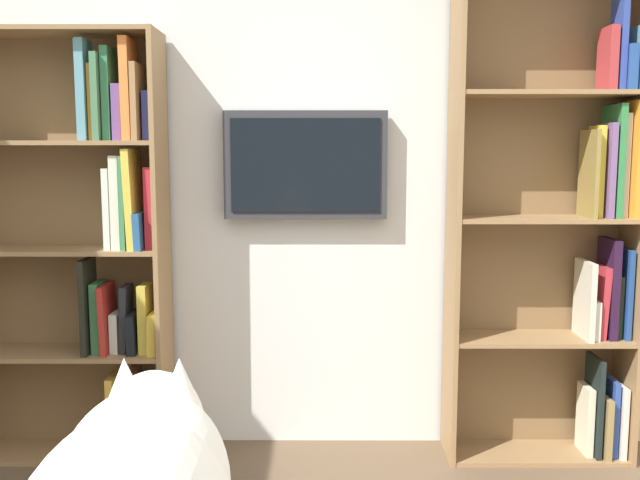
% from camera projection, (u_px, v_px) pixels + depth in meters
% --- Properties ---
extents(wall_back, '(4.52, 0.06, 2.70)m').
position_uv_depth(wall_back, '(304.00, 167.00, 3.29)').
color(wall_back, silver).
rests_on(wall_back, ground).
extents(bookshelf_left, '(0.84, 0.28, 2.24)m').
position_uv_depth(bookshelf_left, '(566.00, 225.00, 3.15)').
color(bookshelf_left, '#937047').
rests_on(bookshelf_left, ground).
extents(bookshelf_right, '(0.91, 0.28, 1.95)m').
position_uv_depth(bookshelf_right, '(92.00, 250.00, 3.17)').
color(bookshelf_right, '#937047').
rests_on(bookshelf_right, ground).
extents(wall_mounted_tv, '(0.76, 0.07, 0.50)m').
position_uv_depth(wall_mounted_tv, '(305.00, 165.00, 3.20)').
color(wall_mounted_tv, '#333338').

